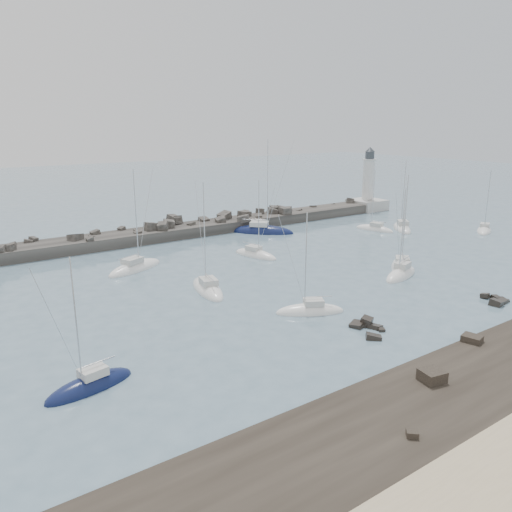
{
  "coord_description": "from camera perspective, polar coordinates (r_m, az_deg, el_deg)",
  "views": [
    {
      "loc": [
        -37.54,
        -39.33,
        19.38
      ],
      "look_at": [
        -1.73,
        12.0,
        2.43
      ],
      "focal_mm": 35.0,
      "sensor_mm": 36.0,
      "label": 1
    }
  ],
  "objects": [
    {
      "name": "ground",
      "position": [
        57.72,
        8.28,
        -4.63
      ],
      "size": [
        400.0,
        400.0,
        0.0
      ],
      "primitive_type": "plane",
      "color": "slate",
      "rests_on": "ground"
    },
    {
      "name": "rock_cluster_near",
      "position": [
        49.71,
        12.6,
        -8.11
      ],
      "size": [
        3.75,
        4.55,
        1.55
      ],
      "color": "black",
      "rests_on": "ground"
    },
    {
      "name": "rock_cluster_far",
      "position": [
        61.53,
        25.87,
        -4.74
      ],
      "size": [
        3.35,
        3.34,
        1.33
      ],
      "color": "black",
      "rests_on": "ground"
    },
    {
      "name": "breakwater",
      "position": [
        85.14,
        -13.31,
        1.8
      ],
      "size": [
        115.0,
        7.65,
        5.17
      ],
      "color": "#32302D",
      "rests_on": "ground"
    },
    {
      "name": "lighthouse",
      "position": [
        115.72,
        12.61,
        6.7
      ],
      "size": [
        7.0,
        7.0,
        14.6
      ],
      "color": "#B0AFAA",
      "rests_on": "ground"
    },
    {
      "name": "sailboat_2",
      "position": [
        40.61,
        -18.43,
        -13.97
      ],
      "size": [
        7.29,
        3.49,
        11.28
      ],
      "color": "#0F1942",
      "rests_on": "ground"
    },
    {
      "name": "sailboat_3",
      "position": [
        59.36,
        -5.54,
        -3.84
      ],
      "size": [
        4.53,
        9.07,
        13.74
      ],
      "color": "white",
      "rests_on": "ground"
    },
    {
      "name": "sailboat_4",
      "position": [
        69.27,
        -13.64,
        -1.41
      ],
      "size": [
        9.54,
        6.21,
        14.51
      ],
      "color": "white",
      "rests_on": "ground"
    },
    {
      "name": "sailboat_5",
      "position": [
        52.8,
        6.2,
        -6.32
      ],
      "size": [
        7.42,
        5.44,
        11.52
      ],
      "color": "white",
      "rests_on": "ground"
    },
    {
      "name": "sailboat_6",
      "position": [
        74.08,
        -0.06,
        0.09
      ],
      "size": [
        4.28,
        8.09,
        12.26
      ],
      "color": "white",
      "rests_on": "ground"
    },
    {
      "name": "sailboat_7",
      "position": [
        70.22,
        16.3,
        -1.36
      ],
      "size": [
        8.14,
        7.79,
        13.77
      ],
      "color": "white",
      "rests_on": "ground"
    },
    {
      "name": "sailboat_8",
      "position": [
        89.78,
        0.71,
        2.78
      ],
      "size": [
        10.42,
        10.45,
        17.69
      ],
      "color": "#0F1942",
      "rests_on": "ground"
    },
    {
      "name": "sailboat_9",
      "position": [
        67.15,
        16.22,
        -2.11
      ],
      "size": [
        8.06,
        4.63,
        12.46
      ],
      "color": "white",
      "rests_on": "ground"
    },
    {
      "name": "sailboat_10",
      "position": [
        94.39,
        13.39,
        2.97
      ],
      "size": [
        4.12,
        7.75,
        11.74
      ],
      "color": "white",
      "rests_on": "ground"
    },
    {
      "name": "sailboat_11",
      "position": [
        99.77,
        24.61,
        2.64
      ],
      "size": [
        7.88,
        5.71,
        12.12
      ],
      "color": "white",
      "rests_on": "ground"
    },
    {
      "name": "sailboat_12",
      "position": [
        96.15,
        16.34,
        3.0
      ],
      "size": [
        7.35,
        8.36,
        13.68
      ],
      "color": "white",
      "rests_on": "ground"
    }
  ]
}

